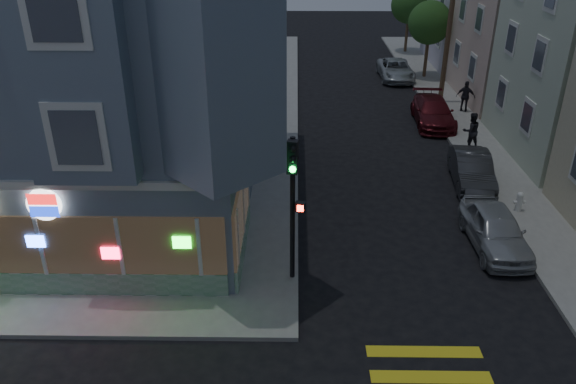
{
  "coord_description": "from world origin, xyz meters",
  "views": [
    {
      "loc": [
        2.88,
        -10.35,
        11.06
      ],
      "look_at": [
        2.63,
        7.09,
        2.23
      ],
      "focal_mm": 35.0,
      "sensor_mm": 36.0,
      "label": 1
    }
  ],
  "objects_px": {
    "pedestrian_b": "(466,96)",
    "parked_car_b": "(472,170)",
    "utility_pole": "(449,26)",
    "pedestrian_a": "(471,131)",
    "parked_car_a": "(495,229)",
    "street_tree_near": "(430,23)",
    "fire_hydrant": "(520,201)",
    "street_tree_far": "(409,5)",
    "traffic_signal": "(293,188)",
    "parked_car_d": "(396,70)",
    "parked_car_c": "(433,112)"
  },
  "relations": [
    {
      "from": "street_tree_near",
      "to": "street_tree_far",
      "type": "height_order",
      "value": "same"
    },
    {
      "from": "parked_car_a",
      "to": "parked_car_b",
      "type": "relative_size",
      "value": 0.99
    },
    {
      "from": "traffic_signal",
      "to": "fire_hydrant",
      "type": "bearing_deg",
      "value": 39.01
    },
    {
      "from": "pedestrian_a",
      "to": "parked_car_d",
      "type": "xyz_separation_m",
      "value": [
        -1.63,
        13.47,
        -0.4
      ]
    },
    {
      "from": "street_tree_far",
      "to": "pedestrian_a",
      "type": "distance_m",
      "value": 21.91
    },
    {
      "from": "parked_car_a",
      "to": "parked_car_d",
      "type": "relative_size",
      "value": 0.88
    },
    {
      "from": "street_tree_near",
      "to": "parked_car_b",
      "type": "distance_m",
      "value": 17.99
    },
    {
      "from": "utility_pole",
      "to": "street_tree_far",
      "type": "height_order",
      "value": "utility_pole"
    },
    {
      "from": "street_tree_near",
      "to": "fire_hydrant",
      "type": "bearing_deg",
      "value": -90.86
    },
    {
      "from": "traffic_signal",
      "to": "pedestrian_a",
      "type": "bearing_deg",
      "value": 63.15
    },
    {
      "from": "traffic_signal",
      "to": "parked_car_d",
      "type": "bearing_deg",
      "value": 84.79
    },
    {
      "from": "parked_car_c",
      "to": "parked_car_d",
      "type": "xyz_separation_m",
      "value": [
        -0.63,
        9.49,
        -0.05
      ]
    },
    {
      "from": "street_tree_near",
      "to": "pedestrian_b",
      "type": "bearing_deg",
      "value": -84.18
    },
    {
      "from": "street_tree_near",
      "to": "street_tree_far",
      "type": "distance_m",
      "value": 8.0
    },
    {
      "from": "parked_car_b",
      "to": "utility_pole",
      "type": "bearing_deg",
      "value": 89.72
    },
    {
      "from": "street_tree_far",
      "to": "parked_car_a",
      "type": "bearing_deg",
      "value": -93.88
    },
    {
      "from": "street_tree_near",
      "to": "pedestrian_a",
      "type": "height_order",
      "value": "street_tree_near"
    },
    {
      "from": "parked_car_c",
      "to": "pedestrian_a",
      "type": "bearing_deg",
      "value": -73.37
    },
    {
      "from": "parked_car_a",
      "to": "parked_car_d",
      "type": "distance_m",
      "value": 22.58
    },
    {
      "from": "parked_car_c",
      "to": "parked_car_a",
      "type": "bearing_deg",
      "value": -90.05
    },
    {
      "from": "parked_car_d",
      "to": "pedestrian_a",
      "type": "bearing_deg",
      "value": -83.22
    },
    {
      "from": "parked_car_d",
      "to": "pedestrian_b",
      "type": "bearing_deg",
      "value": -69.02
    },
    {
      "from": "utility_pole",
      "to": "parked_car_c",
      "type": "height_order",
      "value": "utility_pole"
    },
    {
      "from": "parked_car_a",
      "to": "parked_car_b",
      "type": "distance_m",
      "value": 5.23
    },
    {
      "from": "traffic_signal",
      "to": "fire_hydrant",
      "type": "relative_size",
      "value": 6.06
    },
    {
      "from": "pedestrian_b",
      "to": "traffic_signal",
      "type": "relative_size",
      "value": 0.37
    },
    {
      "from": "street_tree_near",
      "to": "parked_car_d",
      "type": "bearing_deg",
      "value": -173.36
    },
    {
      "from": "pedestrian_b",
      "to": "traffic_signal",
      "type": "distance_m",
      "value": 20.2
    },
    {
      "from": "pedestrian_a",
      "to": "parked_car_c",
      "type": "relative_size",
      "value": 0.37
    },
    {
      "from": "pedestrian_a",
      "to": "parked_car_c",
      "type": "bearing_deg",
      "value": -88.28
    },
    {
      "from": "street_tree_near",
      "to": "traffic_signal",
      "type": "xyz_separation_m",
      "value": [
        -9.38,
        -25.12,
        -0.44
      ]
    },
    {
      "from": "utility_pole",
      "to": "parked_car_c",
      "type": "distance_m",
      "value": 5.68
    },
    {
      "from": "street_tree_far",
      "to": "parked_car_c",
      "type": "relative_size",
      "value": 1.05
    },
    {
      "from": "parked_car_a",
      "to": "parked_car_b",
      "type": "height_order",
      "value": "parked_car_a"
    },
    {
      "from": "pedestrian_a",
      "to": "traffic_signal",
      "type": "distance_m",
      "value": 14.65
    },
    {
      "from": "utility_pole",
      "to": "street_tree_near",
      "type": "xyz_separation_m",
      "value": [
        0.2,
        6.0,
        -0.86
      ]
    },
    {
      "from": "parked_car_d",
      "to": "traffic_signal",
      "type": "xyz_separation_m",
      "value": [
        -7.25,
        -24.88,
        2.81
      ]
    },
    {
      "from": "utility_pole",
      "to": "pedestrian_a",
      "type": "distance_m",
      "value": 8.57
    },
    {
      "from": "pedestrian_b",
      "to": "parked_car_b",
      "type": "xyz_separation_m",
      "value": [
        -2.3,
        -9.79,
        -0.34
      ]
    },
    {
      "from": "pedestrian_a",
      "to": "parked_car_b",
      "type": "relative_size",
      "value": 0.43
    },
    {
      "from": "utility_pole",
      "to": "traffic_signal",
      "type": "xyz_separation_m",
      "value": [
        -9.18,
        -19.12,
        -1.31
      ]
    },
    {
      "from": "street_tree_far",
      "to": "fire_hydrant",
      "type": "height_order",
      "value": "street_tree_far"
    },
    {
      "from": "pedestrian_a",
      "to": "parked_car_d",
      "type": "relative_size",
      "value": 0.38
    },
    {
      "from": "pedestrian_a",
      "to": "pedestrian_b",
      "type": "xyz_separation_m",
      "value": [
        1.3,
        5.87,
        -0.03
      ]
    },
    {
      "from": "pedestrian_b",
      "to": "parked_car_a",
      "type": "relative_size",
      "value": 0.42
    },
    {
      "from": "utility_pole",
      "to": "fire_hydrant",
      "type": "bearing_deg",
      "value": -90.42
    },
    {
      "from": "street_tree_near",
      "to": "parked_car_c",
      "type": "xyz_separation_m",
      "value": [
        -1.5,
        -9.74,
        -3.2
      ]
    },
    {
      "from": "street_tree_near",
      "to": "fire_hydrant",
      "type": "xyz_separation_m",
      "value": [
        -0.3,
        -20.31,
        -3.36
      ]
    },
    {
      "from": "pedestrian_b",
      "to": "parked_car_c",
      "type": "bearing_deg",
      "value": 61.39
    },
    {
      "from": "parked_car_a",
      "to": "parked_car_c",
      "type": "xyz_separation_m",
      "value": [
        0.59,
        13.09,
        -0.01
      ]
    }
  ]
}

